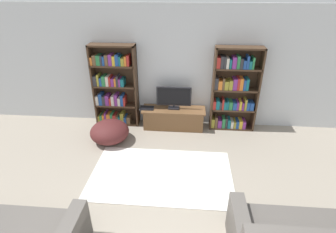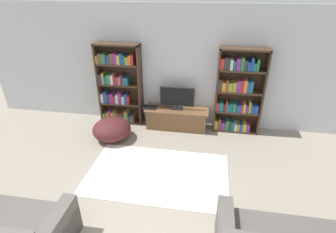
{
  "view_description": "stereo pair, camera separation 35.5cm",
  "coord_description": "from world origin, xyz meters",
  "px_view_note": "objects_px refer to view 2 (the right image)",
  "views": [
    {
      "loc": [
        0.39,
        -1.24,
        2.98
      ],
      "look_at": [
        0.02,
        3.1,
        0.7
      ],
      "focal_mm": 28.0,
      "sensor_mm": 36.0,
      "label": 1
    },
    {
      "loc": [
        0.74,
        -1.19,
        2.98
      ],
      "look_at": [
        0.02,
        3.1,
        0.7
      ],
      "focal_mm": 28.0,
      "sensor_mm": 36.0,
      "label": 2
    }
  ],
  "objects_px": {
    "tv_stand": "(177,118)",
    "beanbag_ottoman": "(112,129)",
    "bookshelf_right": "(237,93)",
    "television": "(177,98)",
    "laptop": "(150,107)",
    "bookshelf_left": "(119,86)"
  },
  "relations": [
    {
      "from": "tv_stand",
      "to": "laptop",
      "type": "relative_size",
      "value": 4.48
    },
    {
      "from": "television",
      "to": "beanbag_ottoman",
      "type": "distance_m",
      "value": 1.54
    },
    {
      "from": "tv_stand",
      "to": "bookshelf_right",
      "type": "bearing_deg",
      "value": 5.13
    },
    {
      "from": "bookshelf_left",
      "to": "tv_stand",
      "type": "relative_size",
      "value": 1.31
    },
    {
      "from": "tv_stand",
      "to": "beanbag_ottoman",
      "type": "bearing_deg",
      "value": -151.39
    },
    {
      "from": "bookshelf_left",
      "to": "laptop",
      "type": "relative_size",
      "value": 5.86
    },
    {
      "from": "bookshelf_left",
      "to": "bookshelf_right",
      "type": "height_order",
      "value": "same"
    },
    {
      "from": "television",
      "to": "laptop",
      "type": "bearing_deg",
      "value": -175.0
    },
    {
      "from": "beanbag_ottoman",
      "to": "bookshelf_left",
      "type": "bearing_deg",
      "value": 94.78
    },
    {
      "from": "bookshelf_right",
      "to": "television",
      "type": "relative_size",
      "value": 2.41
    },
    {
      "from": "laptop",
      "to": "tv_stand",
      "type": "bearing_deg",
      "value": 2.69
    },
    {
      "from": "bookshelf_left",
      "to": "tv_stand",
      "type": "height_order",
      "value": "bookshelf_left"
    },
    {
      "from": "bookshelf_right",
      "to": "laptop",
      "type": "relative_size",
      "value": 5.86
    },
    {
      "from": "television",
      "to": "beanbag_ottoman",
      "type": "xyz_separation_m",
      "value": [
        -1.27,
        -0.71,
        -0.5
      ]
    },
    {
      "from": "tv_stand",
      "to": "laptop",
      "type": "height_order",
      "value": "laptop"
    },
    {
      "from": "bookshelf_left",
      "to": "television",
      "type": "bearing_deg",
      "value": -3.84
    },
    {
      "from": "bookshelf_left",
      "to": "tv_stand",
      "type": "xyz_separation_m",
      "value": [
        1.33,
        -0.11,
        -0.65
      ]
    },
    {
      "from": "bookshelf_right",
      "to": "television",
      "type": "bearing_deg",
      "value": -175.97
    },
    {
      "from": "bookshelf_right",
      "to": "television",
      "type": "xyz_separation_m",
      "value": [
        -1.26,
        -0.09,
        -0.16
      ]
    },
    {
      "from": "bookshelf_right",
      "to": "tv_stand",
      "type": "relative_size",
      "value": 1.31
    },
    {
      "from": "beanbag_ottoman",
      "to": "laptop",
      "type": "bearing_deg",
      "value": 44.66
    },
    {
      "from": "bookshelf_left",
      "to": "beanbag_ottoman",
      "type": "xyz_separation_m",
      "value": [
        0.07,
        -0.8,
        -0.66
      ]
    }
  ]
}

